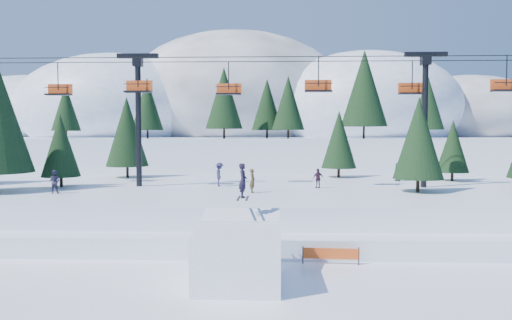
{
  "coord_description": "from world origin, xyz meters",
  "views": [
    {
      "loc": [
        1.48,
        -20.46,
        6.59
      ],
      "look_at": [
        0.56,
        6.0,
        5.2
      ],
      "focal_mm": 35.0,
      "sensor_mm": 36.0,
      "label": 1
    }
  ],
  "objects_px": {
    "jump_kicker": "(239,253)",
    "banner_far": "(427,245)",
    "chairlift": "(278,98)",
    "banner_near": "(331,254)"
  },
  "relations": [
    {
      "from": "jump_kicker",
      "to": "banner_near",
      "type": "relative_size",
      "value": 1.83
    },
    {
      "from": "jump_kicker",
      "to": "chairlift",
      "type": "height_order",
      "value": "chairlift"
    },
    {
      "from": "chairlift",
      "to": "banner_near",
      "type": "xyz_separation_m",
      "value": [
        2.52,
        -13.54,
        -8.78
      ]
    },
    {
      "from": "jump_kicker",
      "to": "chairlift",
      "type": "distance_m",
      "value": 18.65
    },
    {
      "from": "chairlift",
      "to": "banner_near",
      "type": "bearing_deg",
      "value": -79.45
    },
    {
      "from": "jump_kicker",
      "to": "chairlift",
      "type": "bearing_deg",
      "value": 83.51
    },
    {
      "from": "jump_kicker",
      "to": "banner_far",
      "type": "relative_size",
      "value": 1.82
    },
    {
      "from": "banner_near",
      "to": "banner_far",
      "type": "xyz_separation_m",
      "value": [
        5.44,
        2.09,
        0.0
      ]
    },
    {
      "from": "banner_far",
      "to": "chairlift",
      "type": "bearing_deg",
      "value": 124.81
    },
    {
      "from": "jump_kicker",
      "to": "banner_far",
      "type": "distance_m",
      "value": 11.23
    }
  ]
}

